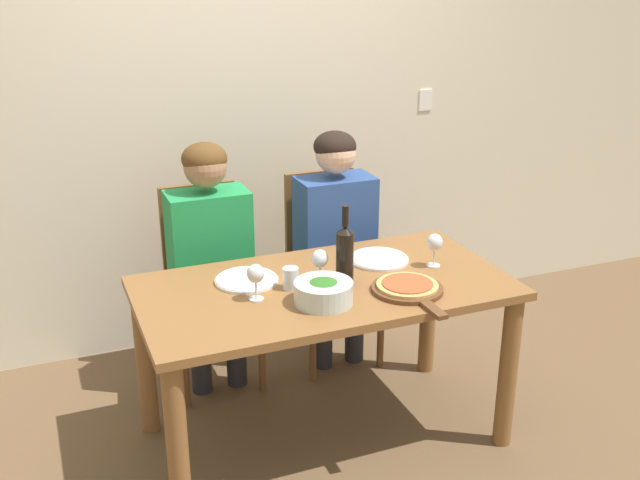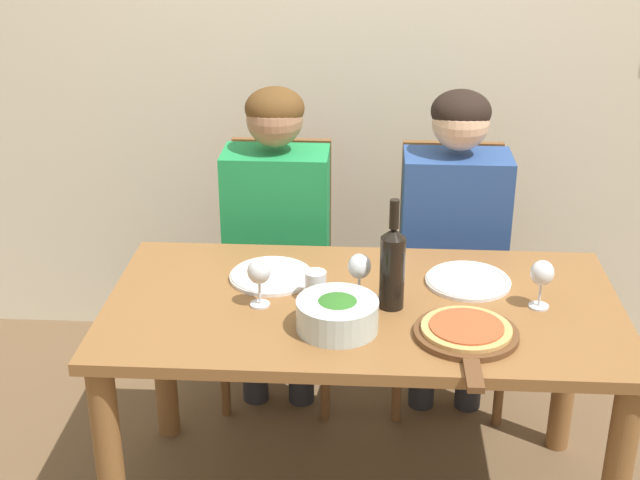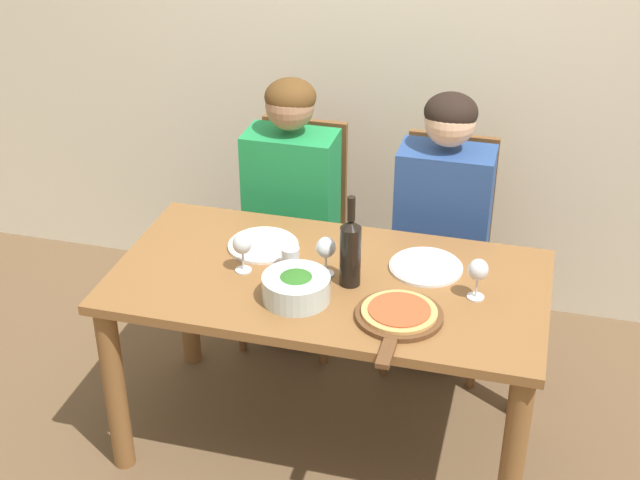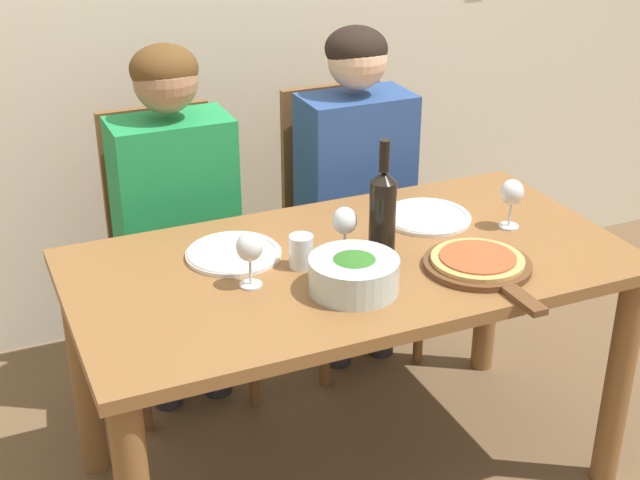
{
  "view_description": "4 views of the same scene",
  "coord_description": "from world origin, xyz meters",
  "px_view_note": "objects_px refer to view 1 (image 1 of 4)",
  "views": [
    {
      "loc": [
        -1.08,
        -2.63,
        2.01
      ],
      "look_at": [
        0.03,
        0.13,
        0.89
      ],
      "focal_mm": 42.0,
      "sensor_mm": 36.0,
      "label": 1
    },
    {
      "loc": [
        0.01,
        -2.37,
        1.99
      ],
      "look_at": [
        -0.14,
        0.16,
        0.87
      ],
      "focal_mm": 50.0,
      "sensor_mm": 36.0,
      "label": 2
    },
    {
      "loc": [
        0.67,
        -2.61,
        2.42
      ],
      "look_at": [
        -0.06,
        0.11,
        0.82
      ],
      "focal_mm": 50.0,
      "sensor_mm": 36.0,
      "label": 3
    },
    {
      "loc": [
        -0.96,
        -1.98,
        1.85
      ],
      "look_at": [
        -0.1,
        -0.0,
        0.82
      ],
      "focal_mm": 50.0,
      "sensor_mm": 36.0,
      "label": 4
    }
  ],
  "objects_px": {
    "wine_glass_left": "(256,275)",
    "person_man": "(336,228)",
    "wine_bottle": "(345,253)",
    "pizza_on_board": "(408,288)",
    "broccoli_bowl": "(323,292)",
    "wine_glass_centre": "(320,260)",
    "wine_glass_right": "(435,244)",
    "chair_left": "(207,279)",
    "water_tumbler": "(291,278)",
    "chair_right": "(327,261)",
    "person_woman": "(210,245)",
    "dinner_plate_right": "(379,259)",
    "dinner_plate_left": "(247,280)"
  },
  "relations": [
    {
      "from": "person_man",
      "to": "wine_glass_right",
      "type": "height_order",
      "value": "person_man"
    },
    {
      "from": "water_tumbler",
      "to": "wine_glass_left",
      "type": "bearing_deg",
      "value": -163.6
    },
    {
      "from": "chair_left",
      "to": "water_tumbler",
      "type": "height_order",
      "value": "chair_left"
    },
    {
      "from": "dinner_plate_left",
      "to": "wine_glass_centre",
      "type": "bearing_deg",
      "value": -25.2
    },
    {
      "from": "wine_bottle",
      "to": "wine_glass_left",
      "type": "relative_size",
      "value": 2.25
    },
    {
      "from": "pizza_on_board",
      "to": "broccoli_bowl",
      "type": "bearing_deg",
      "value": 175.19
    },
    {
      "from": "wine_glass_right",
      "to": "broccoli_bowl",
      "type": "bearing_deg",
      "value": -164.37
    },
    {
      "from": "person_woman",
      "to": "wine_glass_centre",
      "type": "bearing_deg",
      "value": -62.53
    },
    {
      "from": "water_tumbler",
      "to": "pizza_on_board",
      "type": "bearing_deg",
      "value": -25.4
    },
    {
      "from": "wine_bottle",
      "to": "water_tumbler",
      "type": "xyz_separation_m",
      "value": [
        -0.23,
        0.03,
        -0.09
      ]
    },
    {
      "from": "wine_glass_left",
      "to": "chair_left",
      "type": "bearing_deg",
      "value": 91.55
    },
    {
      "from": "broccoli_bowl",
      "to": "pizza_on_board",
      "type": "bearing_deg",
      "value": -4.81
    },
    {
      "from": "chair_right",
      "to": "wine_glass_right",
      "type": "bearing_deg",
      "value": -74.74
    },
    {
      "from": "pizza_on_board",
      "to": "dinner_plate_right",
      "type": "bearing_deg",
      "value": 84.02
    },
    {
      "from": "chair_left",
      "to": "water_tumbler",
      "type": "relative_size",
      "value": 10.71
    },
    {
      "from": "pizza_on_board",
      "to": "person_man",
      "type": "bearing_deg",
      "value": 87.85
    },
    {
      "from": "person_man",
      "to": "chair_left",
      "type": "bearing_deg",
      "value": 169.82
    },
    {
      "from": "pizza_on_board",
      "to": "wine_glass_centre",
      "type": "bearing_deg",
      "value": 145.32
    },
    {
      "from": "wine_glass_left",
      "to": "wine_glass_centre",
      "type": "distance_m",
      "value": 0.3
    },
    {
      "from": "chair_left",
      "to": "pizza_on_board",
      "type": "height_order",
      "value": "chair_left"
    },
    {
      "from": "person_man",
      "to": "wine_glass_centre",
      "type": "relative_size",
      "value": 8.17
    },
    {
      "from": "chair_left",
      "to": "person_woman",
      "type": "height_order",
      "value": "person_woman"
    },
    {
      "from": "pizza_on_board",
      "to": "chair_left",
      "type": "bearing_deg",
      "value": 123.56
    },
    {
      "from": "broccoli_bowl",
      "to": "water_tumbler",
      "type": "xyz_separation_m",
      "value": [
        -0.07,
        0.18,
        -0.0
      ]
    },
    {
      "from": "wine_bottle",
      "to": "pizza_on_board",
      "type": "xyz_separation_m",
      "value": [
        0.21,
        -0.17,
        -0.12
      ]
    },
    {
      "from": "chair_right",
      "to": "person_woman",
      "type": "bearing_deg",
      "value": -169.82
    },
    {
      "from": "chair_right",
      "to": "person_woman",
      "type": "height_order",
      "value": "person_woman"
    },
    {
      "from": "dinner_plate_left",
      "to": "dinner_plate_right",
      "type": "bearing_deg",
      "value": 0.16
    },
    {
      "from": "broccoli_bowl",
      "to": "pizza_on_board",
      "type": "relative_size",
      "value": 0.54
    },
    {
      "from": "dinner_plate_right",
      "to": "wine_glass_right",
      "type": "bearing_deg",
      "value": -36.96
    },
    {
      "from": "wine_glass_right",
      "to": "wine_glass_centre",
      "type": "height_order",
      "value": "same"
    },
    {
      "from": "chair_left",
      "to": "dinner_plate_left",
      "type": "xyz_separation_m",
      "value": [
        0.04,
        -0.59,
        0.23
      ]
    },
    {
      "from": "chair_right",
      "to": "wine_glass_left",
      "type": "distance_m",
      "value": 1.05
    },
    {
      "from": "broccoli_bowl",
      "to": "dinner_plate_right",
      "type": "bearing_deg",
      "value": 38.23
    },
    {
      "from": "chair_right",
      "to": "wine_glass_right",
      "type": "distance_m",
      "value": 0.83
    },
    {
      "from": "chair_right",
      "to": "pizza_on_board",
      "type": "relative_size",
      "value": 2.27
    },
    {
      "from": "person_woman",
      "to": "broccoli_bowl",
      "type": "xyz_separation_m",
      "value": [
        0.26,
        -0.78,
        0.05
      ]
    },
    {
      "from": "person_man",
      "to": "dinner_plate_left",
      "type": "xyz_separation_m",
      "value": [
        -0.61,
        -0.47,
        0.01
      ]
    },
    {
      "from": "wine_glass_right",
      "to": "dinner_plate_left",
      "type": "bearing_deg",
      "value": 169.88
    },
    {
      "from": "wine_bottle",
      "to": "person_man",
      "type": "bearing_deg",
      "value": 69.68
    },
    {
      "from": "broccoli_bowl",
      "to": "chair_left",
      "type": "bearing_deg",
      "value": 105.92
    },
    {
      "from": "broccoli_bowl",
      "to": "person_woman",
      "type": "bearing_deg",
      "value": 108.14
    },
    {
      "from": "broccoli_bowl",
      "to": "wine_glass_centre",
      "type": "relative_size",
      "value": 1.55
    },
    {
      "from": "chair_right",
      "to": "pizza_on_board",
      "type": "height_order",
      "value": "chair_right"
    },
    {
      "from": "chair_left",
      "to": "chair_right",
      "type": "height_order",
      "value": "same"
    },
    {
      "from": "chair_right",
      "to": "chair_left",
      "type": "bearing_deg",
      "value": 180.0
    },
    {
      "from": "person_woman",
      "to": "broccoli_bowl",
      "type": "relative_size",
      "value": 5.27
    },
    {
      "from": "dinner_plate_left",
      "to": "wine_glass_left",
      "type": "relative_size",
      "value": 1.76
    },
    {
      "from": "wine_bottle",
      "to": "wine_glass_right",
      "type": "relative_size",
      "value": 2.25
    },
    {
      "from": "wine_glass_left",
      "to": "person_man",
      "type": "bearing_deg",
      "value": 46.31
    }
  ]
}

